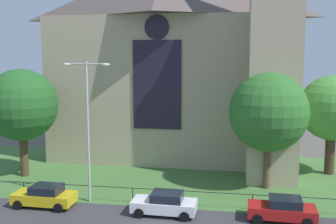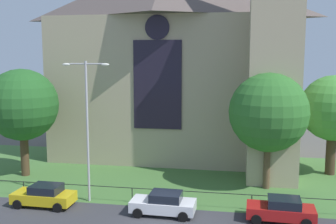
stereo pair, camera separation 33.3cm
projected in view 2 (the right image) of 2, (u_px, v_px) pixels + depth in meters
The scene contains 11 objects.
ground at pixel (184, 174), 35.50m from camera, with size 160.00×160.00×0.00m, color #56544C.
grass_verge at pixel (181, 181), 33.55m from camera, with size 120.00×20.00×0.01m, color #477538.
church_building at pixel (175, 56), 41.29m from camera, with size 23.20×16.20×26.00m.
iron_railing at pixel (132, 190), 28.50m from camera, with size 33.14×0.07×1.13m.
tree_right_near at pixel (269, 113), 31.00m from camera, with size 6.09×6.09×9.07m.
tree_right_far at pixel (333, 109), 34.82m from camera, with size 5.65×5.65×8.69m.
tree_left_near at pixel (22, 105), 34.45m from camera, with size 6.11×6.11×9.24m.
streetlamp_near at pixel (87, 116), 28.22m from camera, with size 3.37×0.26×9.97m.
parked_car_yellow at pixel (44, 195), 28.02m from camera, with size 4.24×2.10×1.51m.
parked_car_white at pixel (164, 204), 26.49m from camera, with size 4.24×2.11×1.51m.
parked_car_red at pixel (281, 210), 25.44m from camera, with size 4.27×2.16×1.51m.
Camera 2 is at (4.57, -24.12, 10.36)m, focal length 43.38 mm.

